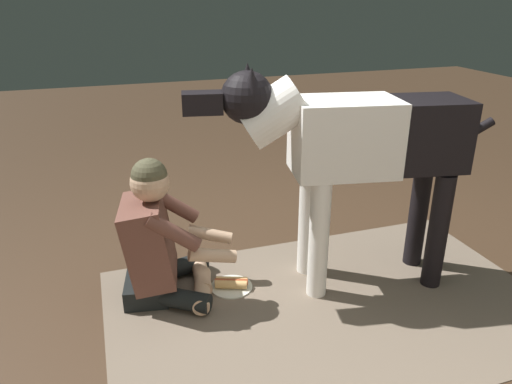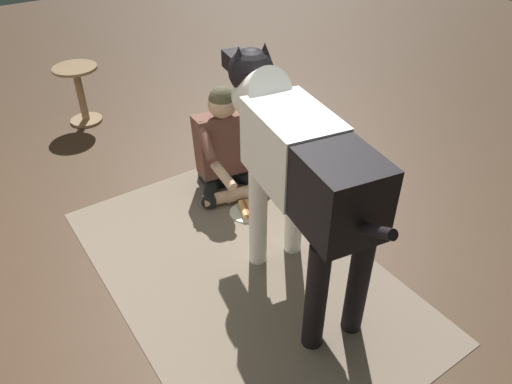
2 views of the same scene
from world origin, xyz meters
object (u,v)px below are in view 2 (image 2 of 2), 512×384
object	(u,v)px
hot_dog_on_plate	(246,210)
round_side_table	(80,90)
large_dog	(296,160)
person_sitting_on_floor	(225,148)

from	to	relation	value
hot_dog_on_plate	round_side_table	world-z (taller)	round_side_table
large_dog	round_side_table	world-z (taller)	large_dog
large_dog	hot_dog_on_plate	bearing A→B (deg)	-10.15
hot_dog_on_plate	person_sitting_on_floor	bearing A→B (deg)	-10.15
hot_dog_on_plate	round_side_table	bearing A→B (deg)	13.11
person_sitting_on_floor	round_side_table	size ratio (longest dim) A/B	1.49
round_side_table	hot_dog_on_plate	bearing A→B (deg)	-166.89
large_dog	round_side_table	xyz separation A→B (m)	(2.79, 0.37, -0.53)
large_dog	hot_dog_on_plate	world-z (taller)	large_dog
person_sitting_on_floor	large_dog	size ratio (longest dim) A/B	0.48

